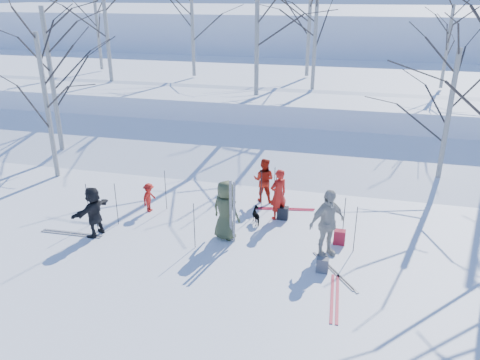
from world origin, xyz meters
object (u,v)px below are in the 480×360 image
(skier_olive_center, at_px, (226,210))
(dog, at_px, (257,216))
(skier_red_north, at_px, (278,194))
(skier_red_seated, at_px, (149,197))
(skier_cream_east, at_px, (327,223))
(backpack_grey, at_px, (322,265))
(backpack_dark, at_px, (283,213))
(skier_redor_behind, at_px, (264,180))
(skier_grey_west, at_px, (94,211))
(backpack_red, at_px, (339,237))

(skier_olive_center, bearing_deg, dog, -101.63)
(skier_red_north, distance_m, skier_red_seated, 4.13)
(skier_cream_east, height_order, dog, skier_cream_east)
(backpack_grey, xyz_separation_m, backpack_dark, (-1.44, 2.69, 0.01))
(skier_cream_east, distance_m, dog, 2.64)
(skier_red_seated, bearing_deg, backpack_grey, -103.65)
(skier_redor_behind, relative_size, backpack_dark, 3.75)
(skier_olive_center, bearing_deg, skier_grey_west, 31.33)
(dog, bearing_deg, skier_red_north, -170.71)
(backpack_grey, height_order, backpack_dark, backpack_dark)
(skier_olive_center, height_order, backpack_grey, skier_olive_center)
(skier_grey_west, distance_m, backpack_red, 7.00)
(backpack_grey, bearing_deg, backpack_dark, 118.17)
(skier_grey_west, height_order, backpack_red, skier_grey_west)
(skier_red_north, height_order, skier_redor_behind, skier_red_north)
(skier_redor_behind, height_order, skier_red_seated, skier_redor_behind)
(backpack_dark, bearing_deg, skier_red_seated, -173.51)
(skier_olive_center, distance_m, backpack_grey, 3.12)
(skier_red_north, relative_size, backpack_grey, 4.28)
(skier_olive_center, relative_size, dog, 2.97)
(skier_red_north, height_order, backpack_grey, skier_red_north)
(skier_redor_behind, distance_m, backpack_grey, 4.54)
(dog, distance_m, backpack_dark, 0.85)
(skier_red_seated, bearing_deg, skier_cream_east, -95.75)
(skier_cream_east, distance_m, backpack_red, 1.06)
(skier_red_seated, height_order, backpack_dark, skier_red_seated)
(dog, bearing_deg, backpack_red, 132.96)
(backpack_red, bearing_deg, backpack_dark, 147.20)
(skier_grey_west, distance_m, dog, 4.79)
(skier_red_seated, relative_size, backpack_red, 2.28)
(skier_olive_center, bearing_deg, backpack_red, -152.21)
(skier_cream_east, bearing_deg, backpack_dark, 86.27)
(backpack_red, distance_m, backpack_dark, 2.13)
(skier_cream_east, bearing_deg, skier_red_north, 88.98)
(skier_grey_west, bearing_deg, skier_cream_east, 108.50)
(skier_red_north, height_order, skier_cream_east, skier_cream_east)
(skier_olive_center, xyz_separation_m, skier_red_seated, (-2.85, 1.10, -0.40))
(skier_red_north, bearing_deg, skier_cream_east, 86.44)
(skier_redor_behind, xyz_separation_m, dog, (0.14, -1.67, -0.50))
(backpack_red, bearing_deg, skier_olive_center, -172.28)
(skier_red_seated, height_order, skier_grey_west, skier_grey_west)
(skier_redor_behind, bearing_deg, skier_red_seated, 30.67)
(skier_red_seated, distance_m, backpack_dark, 4.27)
(backpack_red, relative_size, backpack_grey, 1.11)
(skier_olive_center, distance_m, backpack_red, 3.28)
(skier_grey_west, height_order, backpack_dark, skier_grey_west)
(skier_red_north, bearing_deg, backpack_grey, 76.05)
(skier_red_seated, relative_size, backpack_grey, 2.52)
(skier_red_north, distance_m, skier_grey_west, 5.47)
(backpack_red, bearing_deg, skier_red_north, 149.10)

